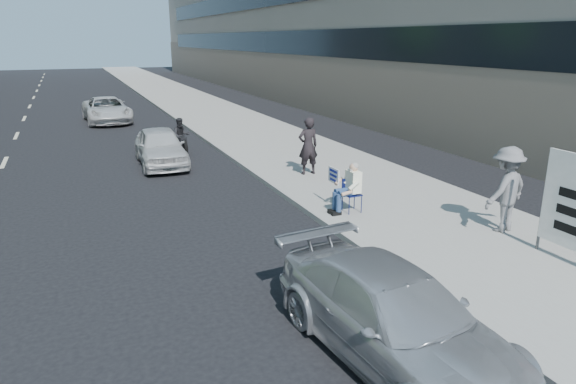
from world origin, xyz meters
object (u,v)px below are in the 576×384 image
pedestrian_woman (308,146)px  motorcycle (181,137)px  white_sedan_near (160,147)px  seated_protester (348,185)px  jogger (506,190)px  white_sedan_far (107,110)px  parked_sedan (394,317)px

pedestrian_woman → motorcycle: bearing=-60.1°
white_sedan_near → pedestrian_woman: bearing=-40.5°
seated_protester → white_sedan_near: bearing=114.0°
jogger → seated_protester: bearing=-57.3°
white_sedan_far → motorcycle: 9.80m
white_sedan_far → parked_sedan: bearing=-87.7°
parked_sedan → seated_protester: bearing=61.3°
seated_protester → white_sedan_near: seated_protester is taller
pedestrian_woman → white_sedan_near: 5.63m
parked_sedan → pedestrian_woman: bearing=66.4°
jogger → white_sedan_near: 11.96m
seated_protester → white_sedan_near: (-3.43, 7.70, -0.19)m
white_sedan_far → motorcycle: motorcycle is taller
jogger → white_sedan_far: 22.76m
parked_sedan → motorcycle: size_ratio=2.21×
parked_sedan → white_sedan_near: size_ratio=1.12×
pedestrian_woman → white_sedan_far: size_ratio=0.38×
seated_protester → pedestrian_woman: pedestrian_woman is taller
jogger → parked_sedan: (-5.05, -3.01, -0.49)m
seated_protester → parked_sedan: 6.09m
pedestrian_woman → motorcycle: 6.35m
seated_protester → motorcycle: (-2.31, 9.48, -0.24)m
pedestrian_woman → parked_sedan: size_ratio=0.42×
motorcycle → jogger: bearing=-67.4°
seated_protester → white_sedan_near: size_ratio=0.33×
jogger → white_sedan_near: bearing=-72.4°
seated_protester → jogger: size_ratio=0.66×
parked_sedan → jogger: bearing=25.3°
seated_protester → white_sedan_far: size_ratio=0.27×
jogger → pedestrian_woman: (-1.93, 6.50, -0.06)m
pedestrian_woman → parked_sedan: (-3.12, -9.51, -0.44)m
jogger → white_sedan_far: jogger is taller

